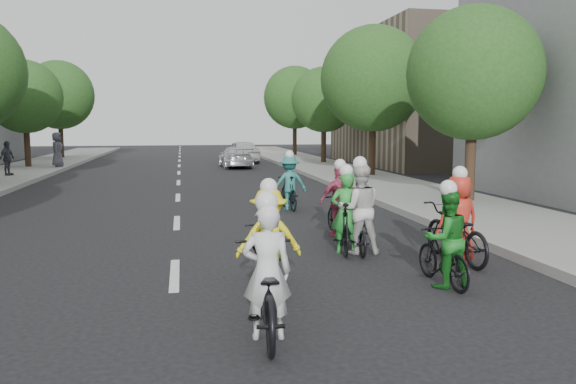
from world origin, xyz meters
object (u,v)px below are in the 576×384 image
object	(u,v)px
cyclist_3	(339,208)
cyclist_7	(289,187)
cyclist_4	(456,228)
follow_car_lead	(235,157)
cyclist_0	(266,287)
spectator_2	(57,150)
cyclist_6	(358,218)
cyclist_1	(445,247)
cyclist_5	(345,222)
follow_car_trail	(242,151)
spectator_1	(7,158)
cyclist_2	(268,248)

from	to	relation	value
cyclist_3	cyclist_7	xyz separation A→B (m)	(-0.36, 3.98, 0.04)
cyclist_4	follow_car_lead	size ratio (longest dim) A/B	0.50
cyclist_0	follow_car_lead	bearing A→B (deg)	-89.54
spectator_2	cyclist_6	bearing A→B (deg)	-155.47
cyclist_1	cyclist_5	distance (m)	2.62
cyclist_5	follow_car_trail	xyz separation A→B (m)	(0.82, 26.24, 0.13)
cyclist_4	cyclist_6	bearing A→B (deg)	-38.80
cyclist_7	follow_car_trail	bearing A→B (deg)	-96.64
cyclist_4	cyclist_6	xyz separation A→B (m)	(-1.49, 1.02, 0.07)
cyclist_4	spectator_1	world-z (taller)	cyclist_4
cyclist_3	spectator_2	size ratio (longest dim) A/B	0.90
cyclist_2	cyclist_4	world-z (taller)	cyclist_4
cyclist_2	follow_car_lead	size ratio (longest dim) A/B	0.42
cyclist_1	cyclist_6	size ratio (longest dim) A/B	0.88
cyclist_1	follow_car_trail	distance (m)	28.72
cyclist_3	cyclist_7	distance (m)	4.00
cyclist_0	follow_car_trail	distance (m)	30.35
cyclist_1	cyclist_3	size ratio (longest dim) A/B	0.96
cyclist_2	cyclist_4	bearing A→B (deg)	-163.88
spectator_1	spectator_2	distance (m)	5.24
cyclist_6	cyclist_3	bearing A→B (deg)	-86.39
cyclist_0	cyclist_4	bearing A→B (deg)	-138.19
cyclist_1	follow_car_lead	size ratio (longest dim) A/B	0.40
follow_car_trail	follow_car_lead	bearing A→B (deg)	72.46
follow_car_lead	spectator_2	world-z (taller)	spectator_2
cyclist_2	follow_car_trail	xyz separation A→B (m)	(2.61, 28.31, 0.12)
follow_car_lead	spectator_2	bearing A→B (deg)	-3.96
cyclist_7	spectator_1	size ratio (longest dim) A/B	1.09
cyclist_5	cyclist_6	bearing A→B (deg)	173.87
cyclist_0	cyclist_7	size ratio (longest dim) A/B	1.17
cyclist_0	cyclist_2	xyz separation A→B (m)	(0.32, 1.90, 0.03)
cyclist_4	cyclist_7	xyz separation A→B (m)	(-1.75, 6.68, 0.06)
cyclist_0	cyclist_1	xyz separation A→B (m)	(2.96, 1.49, 0.04)
cyclist_7	follow_car_lead	size ratio (longest dim) A/B	0.42
follow_car_trail	spectator_1	xyz separation A→B (m)	(-11.65, -9.06, 0.21)
cyclist_1	spectator_1	bearing A→B (deg)	-63.68
cyclist_0	cyclist_2	bearing A→B (deg)	-94.46
cyclist_0	cyclist_2	size ratio (longest dim) A/B	1.17
cyclist_6	cyclist_7	world-z (taller)	cyclist_6
cyclist_1	cyclist_4	size ratio (longest dim) A/B	0.81
cyclist_1	cyclist_6	distance (m)	2.48
cyclist_7	cyclist_3	bearing A→B (deg)	90.81
cyclist_0	cyclist_3	size ratio (longest dim) A/B	1.18
cyclist_5	spectator_1	world-z (taller)	spectator_1
spectator_1	cyclist_6	bearing A→B (deg)	-128.69
cyclist_0	cyclist_6	bearing A→B (deg)	-116.19
cyclist_1	cyclist_5	bearing A→B (deg)	-75.70
cyclist_7	spectator_2	bearing A→B (deg)	-64.20
cyclist_5	cyclist_1	bearing A→B (deg)	120.33
cyclist_2	cyclist_6	bearing A→B (deg)	-135.05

